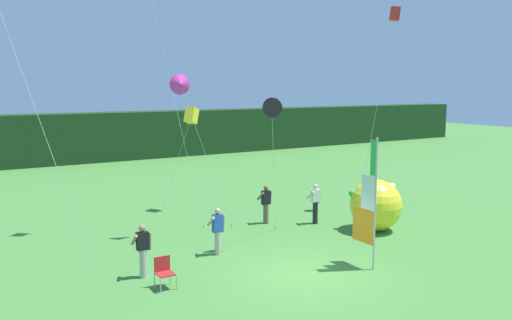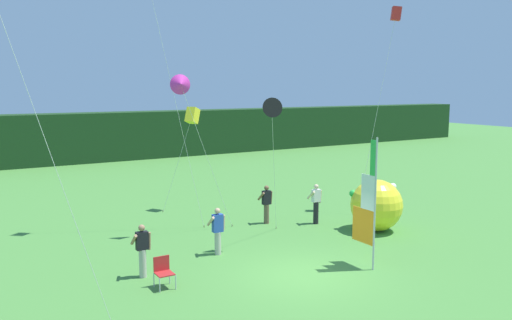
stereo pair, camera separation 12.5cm
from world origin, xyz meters
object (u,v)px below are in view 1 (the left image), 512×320
banner_flag (369,206)px  kite_magenta_delta_3 (180,85)px  folding_chair (164,270)px  kite_black_delta_2 (272,109)px  kite_yellow_box_4 (191,116)px  person_far_right (218,230)px  person_near_banner (143,250)px  person_mid_field (266,203)px  kite_red_box_1 (395,15)px  person_far_left (315,203)px  inflatable_balloon (376,205)px

banner_flag → kite_magenta_delta_3: size_ratio=0.68×
folding_chair → kite_black_delta_2: size_ratio=0.17×
kite_yellow_box_4 → banner_flag: bearing=-81.3°
person_far_right → kite_magenta_delta_3: kite_magenta_delta_3 is taller
banner_flag → person_far_right: 5.16m
person_far_right → folding_chair: 3.26m
person_near_banner → person_far_right: size_ratio=1.00×
person_mid_field → kite_yellow_box_4: 5.50m
banner_flag → kite_red_box_1: 10.93m
banner_flag → kite_yellow_box_4: (-1.54, 10.08, 2.40)m
kite_yellow_box_4 → kite_magenta_delta_3: bearing=-119.1°
kite_red_box_1 → kite_magenta_delta_3: (-10.15, 0.74, -3.12)m
person_mid_field → kite_black_delta_2: size_ratio=0.30×
person_mid_field → person_far_left: bearing=-32.2°
person_near_banner → folding_chair: (0.25, -1.07, -0.36)m
person_far_right → kite_magenta_delta_3: (-0.16, 2.62, 4.94)m
person_mid_field → person_far_left: (1.76, -1.11, 0.04)m
person_near_banner → person_far_left: size_ratio=0.97×
banner_flag → folding_chair: (-6.21, 1.75, -1.50)m
kite_magenta_delta_3 → person_near_banner: bearing=-129.3°
kite_yellow_box_4 → person_mid_field: bearing=-67.5°
person_far_left → kite_black_delta_2: 5.66m
banner_flag → folding_chair: bearing=164.3°
person_far_left → kite_red_box_1: kite_red_box_1 is taller
kite_black_delta_2 → person_far_left: bearing=28.9°
person_near_banner → inflatable_balloon: bearing=1.2°
person_near_banner → person_far_left: person_far_left is taller
person_far_left → banner_flag: bearing=-109.9°
person_far_left → kite_yellow_box_4: 6.98m
person_far_right → kite_red_box_1: (10.00, 1.88, 8.06)m
person_far_left → person_near_banner: bearing=-164.7°
person_far_left → kite_yellow_box_4: (-3.37, 5.00, 3.51)m
banner_flag → inflatable_balloon: 4.56m
person_far_right → inflatable_balloon: (6.82, -0.57, 0.17)m
person_mid_field → kite_red_box_1: (6.39, -0.73, 8.06)m
person_mid_field → kite_red_box_1: kite_red_box_1 is taller
person_near_banner → person_far_right: (2.93, 0.77, -0.00)m
banner_flag → kite_yellow_box_4: bearing=98.7°
person_far_left → folding_chair: size_ratio=1.90×
person_mid_field → kite_yellow_box_4: (-1.61, 3.88, 3.55)m
inflatable_balloon → kite_magenta_delta_3: bearing=155.4°
kite_black_delta_2 → kite_yellow_box_4: 6.91m
person_far_left → kite_red_box_1: size_ratio=0.18×
banner_flag → kite_magenta_delta_3: kite_magenta_delta_3 is taller
kite_red_box_1 → kite_yellow_box_4: (-8.00, 4.61, -4.51)m
person_near_banner → kite_magenta_delta_3: 6.59m
kite_yellow_box_4 → person_far_right: bearing=-107.1°
person_mid_field → person_far_right: 4.45m
inflatable_balloon → kite_black_delta_2: kite_black_delta_2 is taller
kite_black_delta_2 → kite_magenta_delta_3: bearing=124.8°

